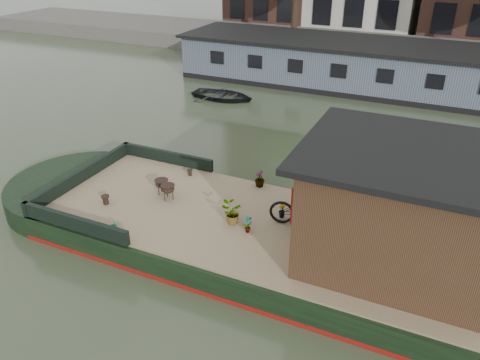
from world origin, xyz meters
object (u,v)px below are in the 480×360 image
at_px(potted_plant_a, 247,224).
at_px(brazier_front, 168,192).
at_px(cabin, 402,207).
at_px(brazier_rear, 162,187).
at_px(dinghy, 223,92).
at_px(bicycle, 307,209).

distance_m(potted_plant_a, brazier_front, 2.44).
relative_size(cabin, brazier_rear, 10.03).
distance_m(cabin, dinghy, 13.10).
bearing_deg(cabin, bicycle, 168.87).
relative_size(bicycle, dinghy, 0.59).
relative_size(potted_plant_a, dinghy, 0.15).
xyz_separation_m(brazier_front, brazier_rear, (-0.30, 0.18, -0.00)).
bearing_deg(brazier_rear, potted_plant_a, -14.35).
height_order(brazier_front, brazier_rear, brazier_front).
xyz_separation_m(potted_plant_a, brazier_front, (-2.39, 0.51, -0.01)).
bearing_deg(potted_plant_a, brazier_front, 167.95).
bearing_deg(cabin, dinghy, 132.11).
height_order(cabin, brazier_rear, cabin).
bearing_deg(brazier_front, dinghy, 108.79).
xyz_separation_m(cabin, potted_plant_a, (-3.09, -0.40, -1.02)).
relative_size(cabin, potted_plant_a, 9.57).
bearing_deg(bicycle, brazier_rear, 81.00).
height_order(cabin, brazier_front, cabin).
distance_m(cabin, brazier_front, 5.57).
height_order(bicycle, potted_plant_a, bicycle).
bearing_deg(brazier_rear, cabin, -2.87).
bearing_deg(dinghy, cabin, -138.13).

